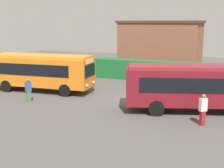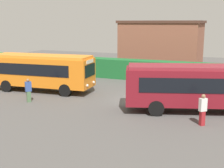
{
  "view_description": "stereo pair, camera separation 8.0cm",
  "coord_description": "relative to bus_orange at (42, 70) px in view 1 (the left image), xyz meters",
  "views": [
    {
      "loc": [
        6.94,
        -21.31,
        5.83
      ],
      "look_at": [
        -1.86,
        -0.67,
        1.24
      ],
      "focal_mm": 48.97,
      "sensor_mm": 36.0,
      "label": 1
    },
    {
      "loc": [
        7.01,
        -21.28,
        5.83
      ],
      "look_at": [
        -1.86,
        -0.67,
        1.24
      ],
      "focal_mm": 48.97,
      "sensor_mm": 36.0,
      "label": 2
    }
  ],
  "objects": [
    {
      "name": "bus_maroon",
      "position": [
        13.41,
        -0.98,
        -0.01
      ],
      "size": [
        10.3,
        5.58,
        3.08
      ],
      "rotation": [
        0.0,
        0.0,
        0.34
      ],
      "color": "maroon",
      "rests_on": "ground_plane"
    },
    {
      "name": "depot_building",
      "position": [
        6.44,
        15.26,
        1.2
      ],
      "size": [
        9.53,
        5.97,
        5.97
      ],
      "color": "brown",
      "rests_on": "ground_plane"
    },
    {
      "name": "ground_plane",
      "position": [
        8.56,
        0.18,
        -1.79
      ],
      "size": [
        64.0,
        64.0,
        0.0
      ],
      "primitive_type": "plane",
      "color": "#514F4C"
    },
    {
      "name": "bus_orange",
      "position": [
        0.0,
        0.0,
        0.0
      ],
      "size": [
        9.09,
        3.37,
        3.1
      ],
      "rotation": [
        0.0,
        0.0,
        0.1
      ],
      "color": "orange",
      "rests_on": "ground_plane"
    },
    {
      "name": "hedge_row",
      "position": [
        8.56,
        8.4,
        -0.8
      ],
      "size": [
        44.0,
        1.71,
        1.99
      ],
      "primitive_type": "cube",
      "color": "#1C632D",
      "rests_on": "ground_plane"
    },
    {
      "name": "person_center",
      "position": [
        13.13,
        1.59,
        -0.88
      ],
      "size": [
        0.54,
        0.36,
        1.75
      ],
      "rotation": [
        0.0,
        0.0,
        4.94
      ],
      "color": "#4C6B47",
      "rests_on": "ground_plane"
    },
    {
      "name": "person_right",
      "position": [
        13.71,
        -3.76,
        -0.81
      ],
      "size": [
        0.48,
        0.47,
        1.84
      ],
      "rotation": [
        0.0,
        0.0,
        5.48
      ],
      "color": "maroon",
      "rests_on": "ground_plane"
    },
    {
      "name": "person_left",
      "position": [
        1.28,
        -3.45,
        -0.87
      ],
      "size": [
        0.48,
        0.5,
        1.75
      ],
      "rotation": [
        0.0,
        0.0,
        5.58
      ],
      "color": "#4C6B47",
      "rests_on": "ground_plane"
    }
  ]
}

